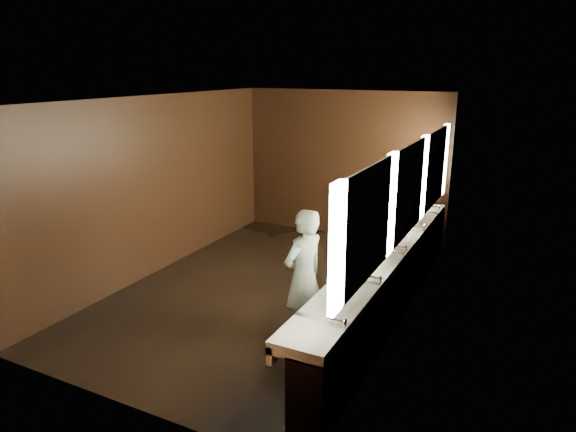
{
  "coord_description": "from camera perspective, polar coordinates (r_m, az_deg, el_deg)",
  "views": [
    {
      "loc": [
        3.4,
        -6.16,
        3.2
      ],
      "look_at": [
        0.32,
        0.0,
        1.2
      ],
      "focal_mm": 32.0,
      "sensor_mm": 36.0,
      "label": 1
    }
  ],
  "objects": [
    {
      "name": "wall_front",
      "position": [
        4.98,
        -19.17,
        -5.95
      ],
      "size": [
        4.0,
        0.02,
        2.8
      ],
      "primitive_type": "cube",
      "color": "black",
      "rests_on": "floor"
    },
    {
      "name": "wall_right",
      "position": [
        6.57,
        13.24,
        -0.15
      ],
      "size": [
        0.02,
        6.0,
        2.8
      ],
      "primitive_type": "cube",
      "color": "black",
      "rests_on": "floor"
    },
    {
      "name": "floor",
      "position": [
        7.73,
        -2.12,
        -8.26
      ],
      "size": [
        6.0,
        6.0,
        0.0
      ],
      "primitive_type": "plane",
      "color": "black",
      "rests_on": "ground"
    },
    {
      "name": "person",
      "position": [
        6.09,
        1.73,
        -6.76
      ],
      "size": [
        0.57,
        0.7,
        1.65
      ],
      "primitive_type": "imported",
      "rotation": [
        0.0,
        0.0,
        -1.89
      ],
      "color": "#80B7BF",
      "rests_on": "floor"
    },
    {
      "name": "trash_bin",
      "position": [
        5.69,
        4.1,
        -14.69
      ],
      "size": [
        0.45,
        0.45,
        0.57
      ],
      "primitive_type": "cylinder",
      "rotation": [
        0.0,
        0.0,
        0.28
      ],
      "color": "black",
      "rests_on": "floor"
    },
    {
      "name": "sink_counter",
      "position": [
        6.92,
        11.08,
        -7.14
      ],
      "size": [
        0.55,
        5.4,
        1.01
      ],
      "color": "black",
      "rests_on": "floor"
    },
    {
      "name": "wall_back",
      "position": [
        9.94,
        6.16,
        5.68
      ],
      "size": [
        4.0,
        0.02,
        2.8
      ],
      "primitive_type": "cube",
      "color": "black",
      "rests_on": "floor"
    },
    {
      "name": "mirror_band",
      "position": [
        6.49,
        13.27,
        2.84
      ],
      "size": [
        0.06,
        5.03,
        1.15
      ],
      "color": "white",
      "rests_on": "wall_right"
    },
    {
      "name": "ceiling",
      "position": [
        7.05,
        -2.36,
        12.93
      ],
      "size": [
        4.0,
        6.0,
        0.02
      ],
      "primitive_type": "cube",
      "color": "#2D2D2B",
      "rests_on": "wall_back"
    },
    {
      "name": "wall_left",
      "position": [
        8.39,
        -14.31,
        3.31
      ],
      "size": [
        0.02,
        6.0,
        2.8
      ],
      "primitive_type": "cube",
      "color": "black",
      "rests_on": "floor"
    }
  ]
}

